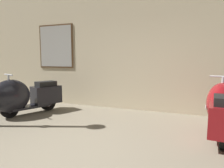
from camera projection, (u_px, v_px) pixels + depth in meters
ground_plane at (60, 164)px, 2.72m from camera, size 60.00×60.00×0.00m
showroom_back_wall at (132, 47)px, 5.61m from camera, size 18.00×0.24×3.45m
scooter_0 at (23, 96)px, 5.07m from camera, size 1.09×1.75×1.04m
scooter_1 at (222, 108)px, 3.75m from camera, size 0.62×1.77×1.06m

